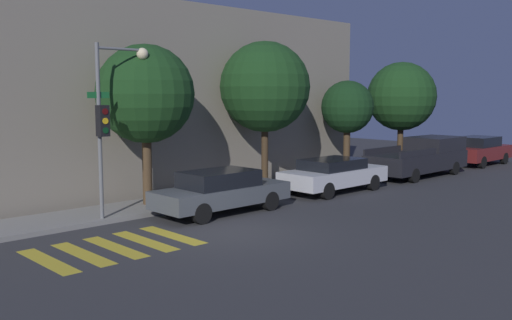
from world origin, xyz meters
name	(u,v)px	position (x,y,z in m)	size (l,w,h in m)	color
ground_plane	(229,232)	(0.00, 0.00, 0.00)	(60.00, 60.00, 0.00)	#333335
sidewalk	(144,207)	(0.00, 4.31, 0.07)	(26.00, 2.22, 0.14)	gray
building_row	(77,99)	(0.00, 8.82, 3.63)	(26.00, 6.00, 7.27)	gray
crosswalk	(115,247)	(-3.10, 0.80, 0.00)	(3.93, 2.60, 0.00)	gold
traffic_light_pole	(111,107)	(-1.64, 3.37, 3.44)	(2.05, 0.56, 5.29)	slate
sedan_near_corner	(221,191)	(1.48, 2.10, 0.73)	(4.62, 1.76, 1.39)	#4C5156
sedan_middle	(334,174)	(7.21, 2.10, 0.71)	(4.62, 1.89, 1.32)	silver
pickup_truck	(421,157)	(13.72, 2.10, 0.89)	(5.79, 2.10, 1.76)	black
sedan_far_end	(479,150)	(19.62, 2.10, 0.80)	(4.27, 1.87, 1.53)	maroon
tree_near_corner	(146,94)	(0.22, 4.41, 3.80)	(3.25, 3.25, 5.45)	#4C3823
tree_midblock	(265,87)	(5.72, 4.41, 4.08)	(3.57, 3.57, 5.88)	#42301E
tree_far_end	(347,108)	(11.05, 4.41, 3.19)	(2.42, 2.42, 4.43)	#4C3823
tree_behind_truck	(401,97)	(15.56, 4.41, 3.67)	(3.51, 3.51, 5.44)	#4C3823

